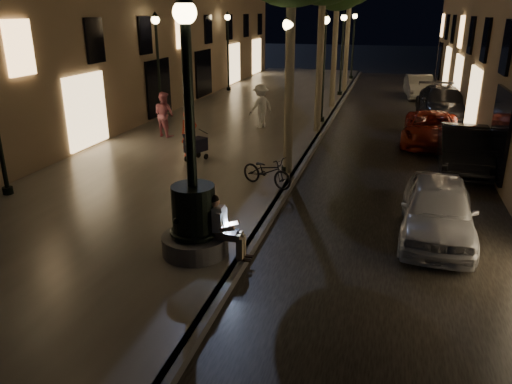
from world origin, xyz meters
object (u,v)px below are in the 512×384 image
(fountain_lamppost, at_px, (194,208))
(lamp_curb_c, at_px, (343,43))
(pedestrian_red, at_px, (189,133))
(lamp_curb_a, at_px, (288,75))
(car_third, at_px, (431,129))
(stroller, at_px, (196,145))
(car_front, at_px, (438,209))
(bicycle, at_px, (267,171))
(lamp_left_b, at_px, (158,54))
(lamp_curb_b, at_px, (324,54))
(car_second, at_px, (463,149))
(pedestrian_pink, at_px, (164,114))
(car_fifth, at_px, (419,87))
(lamp_left_c, at_px, (228,41))
(seated_man_laptop, at_px, (222,225))
(car_rear, at_px, (443,103))
(pedestrian_white, at_px, (261,106))
(lamp_curb_d, at_px, (354,37))

(fountain_lamppost, height_order, lamp_curb_c, fountain_lamppost)
(fountain_lamppost, xyz_separation_m, pedestrian_red, (-2.94, 6.94, -0.20))
(lamp_curb_a, distance_m, car_third, 7.79)
(lamp_curb_a, bearing_deg, stroller, 171.85)
(car_front, xyz_separation_m, bicycle, (-4.57, 1.94, -0.04))
(fountain_lamppost, relative_size, lamp_left_b, 1.08)
(car_front, bearing_deg, lamp_curb_a, 144.47)
(car_front, bearing_deg, bicycle, 159.74)
(lamp_curb_b, bearing_deg, fountain_lamppost, -92.86)
(car_second, bearing_deg, pedestrian_pink, 176.59)
(lamp_curb_c, height_order, bicycle, lamp_curb_c)
(car_fifth, bearing_deg, lamp_left_c, -178.52)
(seated_man_laptop, relative_size, car_rear, 0.25)
(lamp_curb_a, distance_m, pedestrian_red, 4.37)
(stroller, xyz_separation_m, car_front, (7.53, -3.86, -0.05))
(fountain_lamppost, distance_m, pedestrian_white, 12.13)
(pedestrian_white, bearing_deg, seated_man_laptop, 47.22)
(car_fifth, bearing_deg, lamp_left_b, -141.02)
(lamp_curb_a, xyz_separation_m, car_fifth, (4.64, 17.33, -2.55))
(lamp_curb_d, xyz_separation_m, car_front, (4.30, -27.39, -2.54))
(stroller, distance_m, pedestrian_white, 5.63)
(fountain_lamppost, xyz_separation_m, lamp_curb_d, (0.70, 30.00, 2.02))
(fountain_lamppost, relative_size, lamp_curb_b, 1.08)
(car_third, bearing_deg, lamp_curb_c, 117.97)
(pedestrian_pink, bearing_deg, lamp_curb_a, 172.12)
(car_second, bearing_deg, car_fifth, 95.06)
(stroller, distance_m, car_second, 8.95)
(lamp_curb_d, distance_m, pedestrian_pink, 21.45)
(stroller, relative_size, pedestrian_white, 0.57)
(car_second, distance_m, pedestrian_pink, 11.30)
(lamp_curb_a, xyz_separation_m, pedestrian_pink, (-5.74, 3.45, -2.13))
(pedestrian_red, relative_size, pedestrian_pink, 0.90)
(car_second, height_order, car_third, car_second)
(car_rear, relative_size, bicycle, 3.11)
(lamp_curb_d, xyz_separation_m, car_rear, (5.50, -13.00, -2.47))
(stroller, xyz_separation_m, car_second, (8.73, 1.96, -0.03))
(lamp_left_b, distance_m, car_second, 13.34)
(seated_man_laptop, relative_size, pedestrian_white, 0.72)
(car_second, bearing_deg, seated_man_laptop, -121.78)
(lamp_left_b, distance_m, car_rear, 13.78)
(seated_man_laptop, height_order, car_rear, seated_man_laptop)
(pedestrian_pink, distance_m, pedestrian_white, 4.23)
(lamp_left_c, bearing_deg, car_fifth, 6.47)
(car_fifth, relative_size, pedestrian_red, 2.55)
(fountain_lamppost, xyz_separation_m, lamp_curb_a, (0.70, 6.00, 2.02))
(car_front, relative_size, car_second, 0.95)
(lamp_curb_b, distance_m, car_front, 12.44)
(fountain_lamppost, height_order, lamp_curb_a, fountain_lamppost)
(lamp_curb_d, xyz_separation_m, car_second, (5.50, -21.58, -2.53))
(lamp_curb_a, xyz_separation_m, lamp_curb_c, (0.00, 16.00, 0.00))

